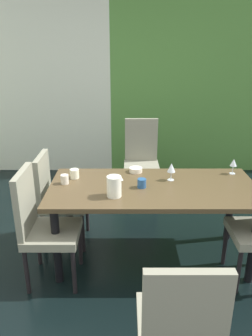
% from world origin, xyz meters
% --- Properties ---
extents(ground_plane, '(6.01, 5.25, 0.02)m').
position_xyz_m(ground_plane, '(0.00, 0.00, -0.01)').
color(ground_plane, black).
extents(back_panel_interior, '(2.95, 0.10, 2.63)m').
position_xyz_m(back_panel_interior, '(-1.53, 2.57, 1.32)').
color(back_panel_interior, silver).
rests_on(back_panel_interior, ground_plane).
extents(garden_window_panel, '(3.06, 0.10, 2.63)m').
position_xyz_m(garden_window_panel, '(1.48, 2.57, 1.32)').
color(garden_window_panel, '#4F853A').
rests_on(garden_window_panel, ground_plane).
extents(dining_table, '(1.83, 0.86, 0.75)m').
position_xyz_m(dining_table, '(0.42, 0.21, 0.66)').
color(dining_table, brown).
rests_on(dining_table, ground_plane).
extents(chair_head_far, '(0.44, 0.45, 1.04)m').
position_xyz_m(chair_head_far, '(0.37, 1.53, 0.56)').
color(chair_head_far, gray).
rests_on(chair_head_far, ground_plane).
extents(chair_left_near, '(0.45, 0.44, 1.00)m').
position_xyz_m(chair_left_near, '(-0.52, -0.08, 0.55)').
color(chair_left_near, gray).
rests_on(chair_left_near, ground_plane).
extents(chair_head_near, '(0.44, 0.44, 0.97)m').
position_xyz_m(chair_head_near, '(0.46, -1.11, 0.54)').
color(chair_head_near, gray).
rests_on(chair_head_near, ground_plane).
extents(chair_left_far, '(0.45, 0.44, 0.93)m').
position_xyz_m(chair_left_far, '(-0.51, 0.50, 0.52)').
color(chair_left_far, gray).
rests_on(chair_left_far, ground_plane).
extents(wine_glass_right, '(0.07, 0.07, 0.16)m').
position_xyz_m(wine_glass_right, '(0.59, 0.35, 0.86)').
color(wine_glass_right, silver).
rests_on(wine_glass_right, dining_table).
extents(wine_glass_north, '(0.06, 0.06, 0.15)m').
position_xyz_m(wine_glass_north, '(1.20, 0.50, 0.86)').
color(wine_glass_north, silver).
rests_on(wine_glass_north, dining_table).
extents(serving_bowl_west, '(0.13, 0.13, 0.04)m').
position_xyz_m(serving_bowl_west, '(0.27, 0.55, 0.77)').
color(serving_bowl_west, white).
rests_on(serving_bowl_west, dining_table).
extents(cup_rear, '(0.08, 0.08, 0.09)m').
position_xyz_m(cup_rear, '(-0.30, 0.39, 0.79)').
color(cup_rear, white).
rests_on(cup_rear, dining_table).
extents(cup_east, '(0.08, 0.08, 0.08)m').
position_xyz_m(cup_east, '(0.31, 0.18, 0.79)').
color(cup_east, '#265287').
rests_on(cup_east, dining_table).
extents(cup_left, '(0.07, 0.07, 0.08)m').
position_xyz_m(cup_left, '(-0.37, 0.27, 0.79)').
color(cup_left, '#EEE4CE').
rests_on(cup_left, dining_table).
extents(pitcher_front, '(0.14, 0.12, 0.18)m').
position_xyz_m(pitcher_front, '(0.08, 0.01, 0.83)').
color(pitcher_front, white).
rests_on(pitcher_front, dining_table).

